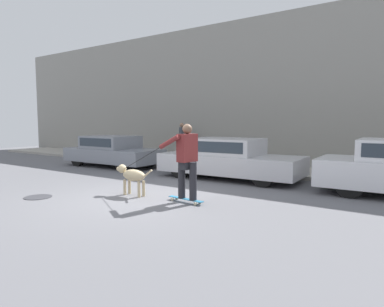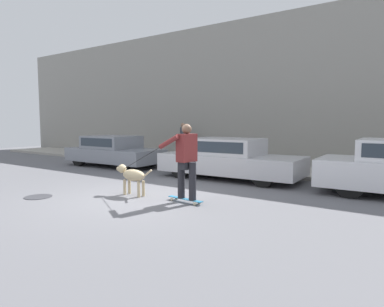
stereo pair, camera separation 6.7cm
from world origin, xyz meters
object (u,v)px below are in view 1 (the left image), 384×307
object	(u,v)px
parked_car_0	(113,151)
pedestrian_with_bag	(182,139)
dog	(132,176)
skateboarder	(187,158)
parked_car_1	(228,159)

from	to	relation	value
parked_car_0	pedestrian_with_bag	distance (m)	3.14
dog	skateboarder	size ratio (longest dim) A/B	0.50
dog	pedestrian_with_bag	bearing A→B (deg)	-61.88
parked_car_0	dog	distance (m)	5.67
dog	pedestrian_with_bag	world-z (taller)	pedestrian_with_bag
parked_car_0	dog	size ratio (longest dim) A/B	3.47
parked_car_1	pedestrian_with_bag	bearing A→B (deg)	142.29
skateboarder	pedestrian_with_bag	bearing A→B (deg)	-47.21
dog	skateboarder	xyz separation A→B (m)	(1.53, 0.13, 0.50)
parked_car_0	skateboarder	world-z (taller)	skateboarder
parked_car_1	dog	distance (m)	3.56
parked_car_0	pedestrian_with_bag	world-z (taller)	pedestrian_with_bag
parked_car_0	pedestrian_with_bag	xyz separation A→B (m)	(1.36, 2.80, 0.41)
parked_car_0	dog	bearing A→B (deg)	-38.53
parked_car_1	pedestrian_with_bag	world-z (taller)	pedestrian_with_bag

